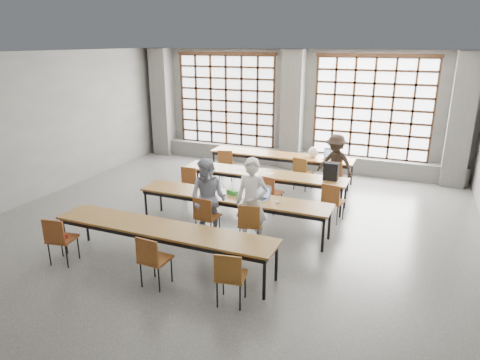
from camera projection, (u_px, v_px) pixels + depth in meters
name	position (u px, v px, depth m)	size (l,w,h in m)	color
floor	(218.00, 234.00, 8.65)	(11.00, 11.00, 0.00)	#4A4A48
ceiling	(215.00, 54.00, 7.57)	(11.00, 11.00, 0.00)	silver
wall_back	(295.00, 109.00, 12.94)	(10.00, 10.00, 0.00)	#5B5B59
wall_left	(23.00, 130.00, 9.93)	(11.00, 11.00, 0.00)	#5B5B59
column_left	(163.00, 103.00, 14.33)	(0.60, 0.55, 3.50)	#565654
column_mid	(292.00, 110.00, 12.69)	(0.60, 0.55, 3.50)	#565654
column_right	(461.00, 121.00, 11.05)	(0.60, 0.55, 3.50)	#565654
window_left	(226.00, 101.00, 13.64)	(3.32, 0.12, 3.00)	white
window_right	(372.00, 109.00, 12.00)	(3.32, 0.12, 3.00)	white
sill_ledge	(291.00, 159.00, 13.23)	(9.80, 0.35, 0.50)	#565654
desk_row_a	(281.00, 157.00, 11.84)	(4.00, 0.70, 0.73)	brown
desk_row_b	(263.00, 175.00, 10.21)	(4.00, 0.70, 0.73)	brown
desk_row_c	(233.00, 199.00, 8.66)	(4.00, 0.70, 0.73)	brown
desk_row_d	(163.00, 231.00, 7.20)	(4.00, 0.70, 0.73)	brown
chair_back_left	(226.00, 162.00, 11.83)	(0.51, 0.51, 0.88)	brown
chair_back_mid	(302.00, 170.00, 11.04)	(0.52, 0.52, 0.88)	brown
chair_back_right	(334.00, 174.00, 10.74)	(0.45, 0.46, 0.88)	brown
chair_mid_left	(191.00, 180.00, 10.28)	(0.42, 0.43, 0.88)	brown
chair_mid_centre	(269.00, 190.00, 9.56)	(0.51, 0.51, 0.88)	brown
chair_mid_right	(332.00, 199.00, 9.05)	(0.49, 0.50, 0.88)	brown
chair_front_left	(206.00, 214.00, 8.26)	(0.44, 0.45, 0.88)	brown
chair_front_right	(250.00, 221.00, 7.92)	(0.49, 0.50, 0.88)	brown
chair_near_left	(59.00, 236.00, 7.31)	(0.48, 0.48, 0.88)	brown
chair_near_mid	(152.00, 256.00, 6.62)	(0.44, 0.45, 0.88)	brown
chair_near_right	(230.00, 273.00, 6.14)	(0.48, 0.49, 0.88)	brown
student_male	(252.00, 203.00, 7.94)	(0.62, 0.41, 1.70)	silver
student_female	(208.00, 199.00, 8.29)	(0.78, 0.61, 1.60)	#172046
student_back	(335.00, 164.00, 10.79)	(0.98, 0.56, 1.52)	black
laptop_front	(261.00, 195.00, 8.51)	(0.43, 0.39, 0.26)	#B1B2B6
laptop_back	(330.00, 156.00, 11.40)	(0.37, 0.32, 0.26)	#B7B7BC
mouse	(277.00, 202.00, 8.27)	(0.10, 0.06, 0.04)	silver
green_box	(232.00, 192.00, 8.71)	(0.25, 0.09, 0.09)	#2B842C
phone	(239.00, 199.00, 8.48)	(0.13, 0.06, 0.01)	black
paper_sheet_a	(240.00, 169.00, 10.45)	(0.30, 0.21, 0.00)	white
paper_sheet_b	(250.00, 172.00, 10.25)	(0.30, 0.21, 0.00)	silver
paper_sheet_c	(267.00, 173.00, 10.15)	(0.30, 0.21, 0.00)	silver
backpack	(331.00, 171.00, 9.59)	(0.32, 0.20, 0.40)	black
plastic_bag	(313.00, 152.00, 11.49)	(0.26, 0.21, 0.29)	white
red_pouch	(62.00, 236.00, 7.39)	(0.20, 0.08, 0.06)	#A51614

